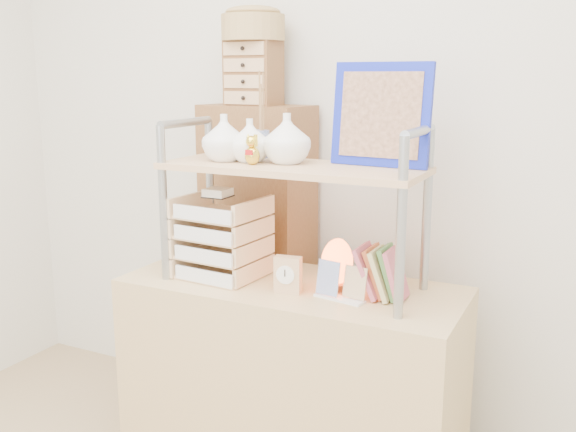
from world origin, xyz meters
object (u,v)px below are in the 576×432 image
object	(u,v)px
cabinet	(258,265)
letter_tray	(220,242)
desk	(292,382)
salt_lamp	(337,263)

from	to	relation	value
cabinet	letter_tray	xyz separation A→B (m)	(0.07, -0.41, 0.21)
desk	cabinet	bearing A→B (deg)	132.66
desk	letter_tray	xyz separation A→B (m)	(-0.27, -0.04, 0.51)
desk	cabinet	distance (m)	0.59
cabinet	letter_tray	size ratio (longest dim) A/B	4.12
desk	letter_tray	distance (m)	0.57
desk	salt_lamp	distance (m)	0.49
desk	cabinet	world-z (taller)	cabinet
cabinet	salt_lamp	xyz separation A→B (m)	(0.50, -0.34, 0.16)
cabinet	letter_tray	world-z (taller)	cabinet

